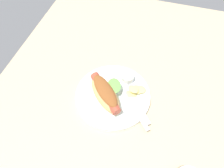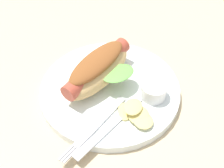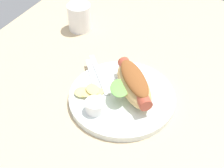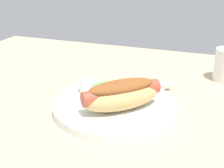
% 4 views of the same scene
% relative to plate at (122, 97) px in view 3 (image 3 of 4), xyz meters
% --- Properties ---
extents(ground_plane, '(1.20, 0.90, 0.02)m').
position_rel_plate_xyz_m(ground_plane, '(-0.00, -0.02, -0.02)').
color(ground_plane, tan).
extents(plate, '(0.25, 0.25, 0.02)m').
position_rel_plate_xyz_m(plate, '(0.00, 0.00, 0.00)').
color(plate, white).
rests_on(plate, ground_plane).
extents(hot_dog, '(0.16, 0.16, 0.06)m').
position_rel_plate_xyz_m(hot_dog, '(-0.02, 0.02, 0.04)').
color(hot_dog, tan).
rests_on(hot_dog, plate).
extents(sauce_ramekin, '(0.04, 0.04, 0.03)m').
position_rel_plate_xyz_m(sauce_ramekin, '(0.07, -0.03, 0.02)').
color(sauce_ramekin, white).
rests_on(sauce_ramekin, plate).
extents(fork, '(0.12, 0.12, 0.00)m').
position_rel_plate_xyz_m(fork, '(-0.04, -0.08, 0.01)').
color(fork, silver).
rests_on(fork, plate).
extents(knife, '(0.13, 0.11, 0.00)m').
position_rel_plate_xyz_m(knife, '(-0.01, -0.09, 0.01)').
color(knife, silver).
rests_on(knife, plate).
extents(chips_pile, '(0.06, 0.07, 0.02)m').
position_rel_plate_xyz_m(chips_pile, '(0.03, -0.07, 0.02)').
color(chips_pile, '#E2D076').
rests_on(chips_pile, plate).
extents(drinking_cup, '(0.07, 0.07, 0.08)m').
position_rel_plate_xyz_m(drinking_cup, '(-0.22, -0.25, 0.03)').
color(drinking_cup, white).
rests_on(drinking_cup, ground_plane).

